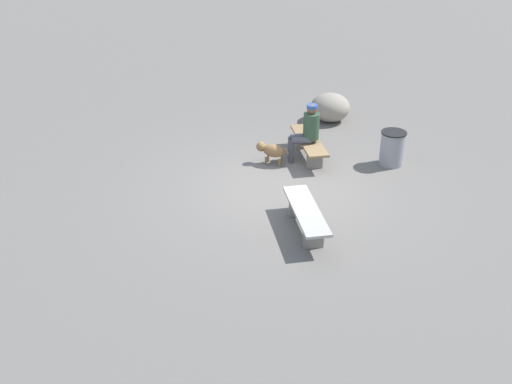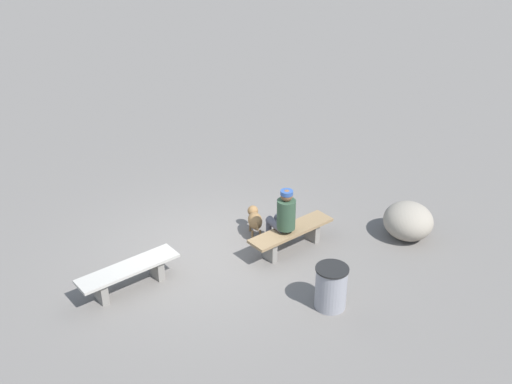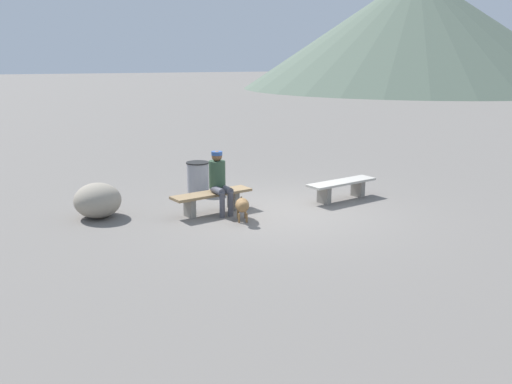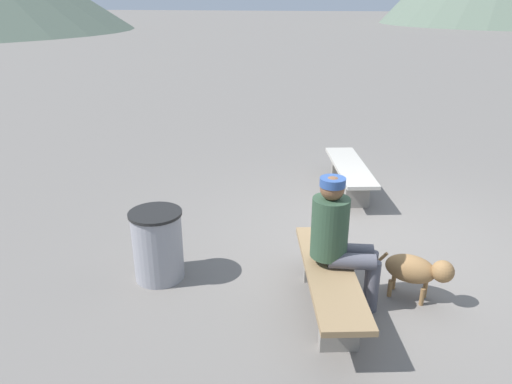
{
  "view_description": "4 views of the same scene",
  "coord_description": "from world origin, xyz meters",
  "views": [
    {
      "loc": [
        -10.88,
        0.04,
        5.76
      ],
      "look_at": [
        -1.38,
        0.51,
        0.61
      ],
      "focal_mm": 42.85,
      "sensor_mm": 36.0,
      "label": 1
    },
    {
      "loc": [
        -3.53,
        -9.14,
        6.47
      ],
      "look_at": [
        1.17,
        0.5,
        0.78
      ],
      "focal_mm": 44.15,
      "sensor_mm": 36.0,
      "label": 2
    },
    {
      "loc": [
        4.87,
        9.99,
        3.16
      ],
      "look_at": [
        1.11,
        1.15,
        0.79
      ],
      "focal_mm": 38.52,
      "sensor_mm": 36.0,
      "label": 3
    },
    {
      "loc": [
        5.25,
        -0.43,
        2.75
      ],
      "look_at": [
        0.25,
        -1.43,
        0.67
      ],
      "focal_mm": 33.71,
      "sensor_mm": 36.0,
      "label": 4
    }
  ],
  "objects": [
    {
      "name": "ground",
      "position": [
        0.0,
        0.0,
        -0.03
      ],
      "size": [
        210.0,
        210.0,
        0.06
      ],
      "primitive_type": "cube",
      "color": "slate"
    },
    {
      "name": "bench_left",
      "position": [
        -1.64,
        -0.38,
        0.31
      ],
      "size": [
        1.83,
        0.83,
        0.44
      ],
      "rotation": [
        0.0,
        0.0,
        0.23
      ],
      "color": "gray",
      "rests_on": "ground"
    },
    {
      "name": "bench_right",
      "position": [
        1.4,
        -0.51,
        0.32
      ],
      "size": [
        1.81,
        0.82,
        0.44
      ],
      "rotation": [
        0.0,
        0.0,
        0.23
      ],
      "color": "gray",
      "rests_on": "ground"
    },
    {
      "name": "seated_person",
      "position": [
        1.26,
        -0.46,
        0.74
      ],
      "size": [
        0.38,
        0.66,
        1.29
      ],
      "rotation": [
        0.0,
        0.0,
        0.1
      ],
      "color": "#2D4733",
      "rests_on": "ground"
    },
    {
      "name": "dog",
      "position": [
        1.04,
        0.3,
        0.32
      ],
      "size": [
        0.4,
        0.71,
        0.48
      ],
      "rotation": [
        0.0,
        0.0,
        1.27
      ],
      "color": "olive",
      "rests_on": "ground"
    },
    {
      "name": "trash_bin",
      "position": [
        1.16,
        -2.28,
        0.38
      ],
      "size": [
        0.54,
        0.54,
        0.75
      ],
      "color": "gray",
      "rests_on": "ground"
    },
    {
      "name": "boulder",
      "position": [
        3.63,
        -1.1,
        0.35
      ],
      "size": [
        1.1,
        1.13,
        0.7
      ],
      "primitive_type": "ellipsoid",
      "rotation": [
        0.0,
        0.0,
        2.97
      ],
      "color": "gray",
      "rests_on": "ground"
    },
    {
      "name": "distant_peak_3",
      "position": [
        -32.81,
        -37.24,
        5.77
      ],
      "size": [
        35.03,
        35.03,
        11.53
      ],
      "primitive_type": "cone",
      "color": "#566656",
      "rests_on": "ground"
    }
  ]
}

